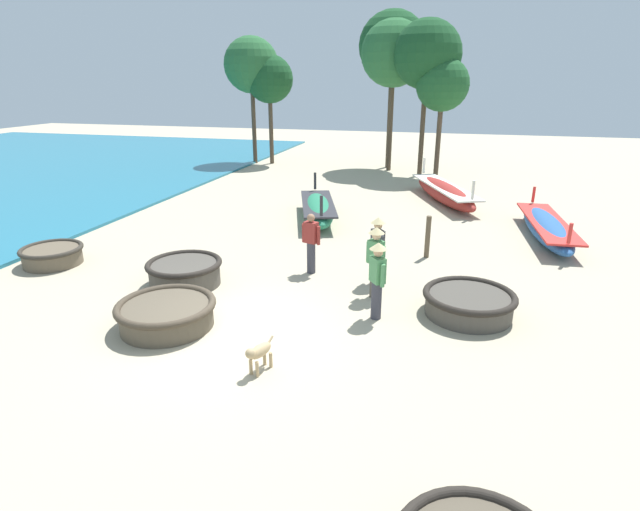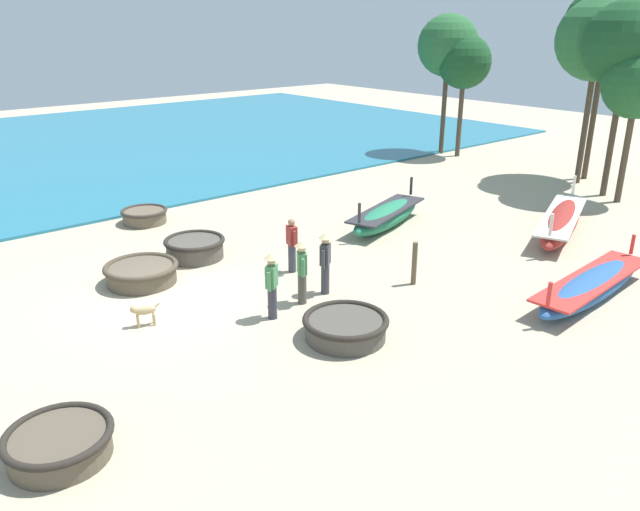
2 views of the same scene
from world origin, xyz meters
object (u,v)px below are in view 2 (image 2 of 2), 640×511
object	(u,v)px
coracle_center	(346,327)
long_boat_red_hull	(561,221)
fisherman_crouching	(272,281)
tree_leftmost	(464,62)
coracle_front_right	(195,247)
coracle_tilted	(144,215)
tree_left_mid	(637,85)
fisherman_standing_right	(302,268)
long_boat_green_hull	(592,286)
dog	(143,311)
mooring_post_inland	(414,263)
fisherman_with_hat	(325,259)
long_boat_blue_hull	(386,216)
coracle_upturned	(141,272)
tree_center	(628,45)
tree_right_mid	(448,46)
tree_tall_back	(598,40)
coracle_far_right	(59,443)
fisherman_standing_left	(292,244)
tree_rightmost	(607,29)

from	to	relation	value
coracle_center	long_boat_red_hull	world-z (taller)	long_boat_red_hull
fisherman_crouching	tree_leftmost	size ratio (longest dim) A/B	0.28
coracle_front_right	coracle_tilted	distance (m)	4.19
fisherman_crouching	tree_left_mid	bearing A→B (deg)	88.23
coracle_center	fisherman_standing_right	distance (m)	2.22
coracle_front_right	long_boat_red_hull	world-z (taller)	long_boat_red_hull
coracle_center	long_boat_green_hull	world-z (taller)	long_boat_green_hull
dog	mooring_post_inland	size ratio (longest dim) A/B	0.55
fisherman_with_hat	long_boat_blue_hull	bearing A→B (deg)	118.85
coracle_upturned	tree_center	bearing A→B (deg)	78.59
fisherman_crouching	coracle_front_right	bearing A→B (deg)	172.80
fisherman_with_hat	tree_left_mid	world-z (taller)	tree_left_mid
dog	fisherman_standing_right	bearing A→B (deg)	68.61
fisherman_with_hat	tree_right_mid	distance (m)	19.72
fisherman_crouching	coracle_upturned	bearing A→B (deg)	-160.17
coracle_center	dog	world-z (taller)	dog
tree_tall_back	coracle_upturned	bearing A→B (deg)	-95.69
fisherman_standing_right	coracle_far_right	bearing A→B (deg)	-72.78
coracle_upturned	long_boat_red_hull	xyz separation A→B (m)	(5.09, 12.58, 0.10)
fisherman_crouching	coracle_center	bearing A→B (deg)	19.23
long_boat_green_hull	fisherman_standing_left	world-z (taller)	fisherman_standing_left
fisherman_standing_right	dog	xyz separation A→B (m)	(-1.41, -3.60, -0.59)
tree_right_mid	fisherman_standing_right	bearing A→B (deg)	-60.37
fisherman_with_hat	mooring_post_inland	xyz separation A→B (m)	(1.08, 2.22, -0.36)
fisherman_standing_right	long_boat_red_hull	bearing A→B (deg)	82.85
coracle_upturned	coracle_far_right	bearing A→B (deg)	-35.40
long_boat_red_hull	dog	world-z (taller)	long_boat_red_hull
mooring_post_inland	long_boat_green_hull	bearing A→B (deg)	38.80
fisherman_crouching	fisherman_with_hat	bearing A→B (deg)	98.60
coracle_tilted	tree_left_mid	distance (m)	18.50
fisherman_standing_left	tree_rightmost	distance (m)	17.68
tree_right_mid	long_boat_blue_hull	bearing A→B (deg)	-58.54
fisherman_standing_right	tree_leftmost	size ratio (longest dim) A/B	0.28
long_boat_green_hull	tree_rightmost	size ratio (longest dim) A/B	0.65
long_boat_green_hull	fisherman_standing_right	bearing A→B (deg)	-127.54
dog	long_boat_green_hull	bearing A→B (deg)	57.97
fisherman_crouching	tree_left_mid	xyz separation A→B (m)	(0.50, 16.32, 3.48)
fisherman_with_hat	coracle_center	bearing A→B (deg)	-30.08
long_boat_red_hull	tree_rightmost	bearing A→B (deg)	113.11
long_boat_green_hull	mooring_post_inland	bearing A→B (deg)	-141.20
long_boat_green_hull	tree_center	xyz separation A→B (m)	(-4.66, 9.87, 5.49)
coracle_far_right	tree_leftmost	bearing A→B (deg)	114.35
fisherman_with_hat	fisherman_crouching	world-z (taller)	same
long_boat_red_hull	fisherman_standing_right	distance (m)	10.15
coracle_center	long_boat_green_hull	size ratio (longest dim) A/B	0.37
fisherman_with_hat	dog	distance (m)	4.67
mooring_post_inland	tree_tall_back	xyz separation A→B (m)	(-2.89, 13.84, 5.33)
tree_left_mid	long_boat_red_hull	bearing A→B (deg)	-83.90
coracle_far_right	tree_leftmost	xyz separation A→B (m)	(-10.94, 24.16, 4.41)
long_boat_green_hull	tree_tall_back	bearing A→B (deg)	120.23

